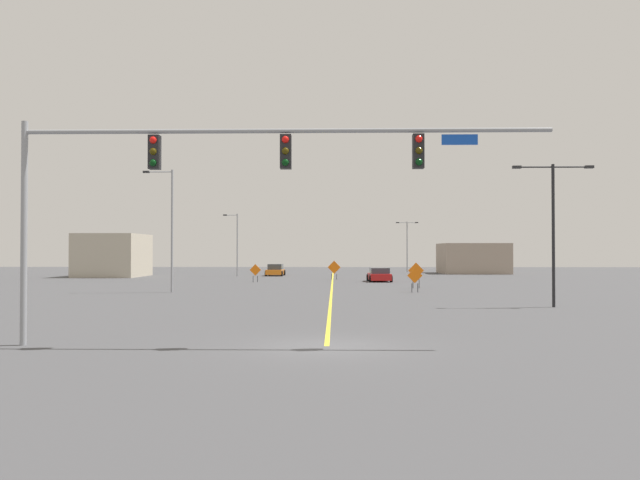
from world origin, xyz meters
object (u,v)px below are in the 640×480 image
object	(u,v)px
car_red_far	(379,275)
construction_sign_median_near	(255,271)
traffic_signal_assembly	(218,167)
street_lamp_mid_right	(553,220)
street_lamp_near_left	(407,242)
construction_sign_right_lane	(416,272)
street_lamp_near_right	(170,225)
construction_sign_median_far	(415,277)
construction_sign_right_shoulder	(334,268)
street_lamp_far_right	(236,242)
car_orange_distant	(275,270)

from	to	relation	value
car_red_far	construction_sign_median_near	bearing A→B (deg)	-174.12
traffic_signal_assembly	street_lamp_mid_right	xyz separation A→B (m)	(14.96, 14.00, -0.99)
street_lamp_near_left	construction_sign_right_lane	world-z (taller)	street_lamp_near_left
street_lamp_near_right	construction_sign_median_far	world-z (taller)	street_lamp_near_right
construction_sign_right_shoulder	construction_sign_median_near	world-z (taller)	construction_sign_right_shoulder
street_lamp_far_right	street_lamp_near_left	distance (m)	26.80
car_orange_distant	construction_sign_median_near	bearing A→B (deg)	-91.67
construction_sign_median_far	construction_sign_median_near	bearing A→B (deg)	131.27
street_lamp_near_left	car_orange_distant	bearing A→B (deg)	-140.23
traffic_signal_assembly	car_orange_distant	world-z (taller)	traffic_signal_assembly
construction_sign_right_lane	traffic_signal_assembly	bearing A→B (deg)	-107.88
street_lamp_near_right	construction_sign_median_near	bearing A→B (deg)	74.84
street_lamp_near_right	construction_sign_right_lane	size ratio (longest dim) A/B	4.30
street_lamp_far_right	street_lamp_near_left	xyz separation A→B (m)	(21.55, 15.94, 0.20)
street_lamp_mid_right	construction_sign_right_lane	world-z (taller)	street_lamp_mid_right
construction_sign_right_lane	car_red_far	bearing A→B (deg)	100.84
street_lamp_mid_right	construction_sign_right_shoulder	world-z (taller)	street_lamp_mid_right
street_lamp_near_right	street_lamp_near_left	size ratio (longest dim) A/B	1.23
street_lamp_near_left	car_red_far	world-z (taller)	street_lamp_near_left
street_lamp_far_right	street_lamp_near_left	size ratio (longest dim) A/B	1.03
street_lamp_far_right	construction_sign_right_lane	world-z (taller)	street_lamp_far_right
street_lamp_mid_right	traffic_signal_assembly	bearing A→B (deg)	-136.90
street_lamp_near_left	construction_sign_median_far	bearing A→B (deg)	-95.71
street_lamp_far_right	construction_sign_median_far	size ratio (longest dim) A/B	4.20
traffic_signal_assembly	car_orange_distant	distance (m)	56.53
traffic_signal_assembly	construction_sign_median_near	bearing A→B (deg)	95.46
street_lamp_far_right	construction_sign_median_far	bearing A→B (deg)	-59.31
street_lamp_near_right	construction_sign_median_far	xyz separation A→B (m)	(17.27, 0.36, -3.70)
construction_sign_right_shoulder	construction_sign_median_far	bearing A→B (deg)	-74.39
street_lamp_far_right	construction_sign_median_near	xyz separation A→B (m)	(3.95, -13.82, -2.97)
street_lamp_near_left	street_lamp_mid_right	bearing A→B (deg)	-88.73
construction_sign_right_lane	car_orange_distant	distance (m)	28.66
street_lamp_near_right	construction_sign_right_lane	bearing A→B (deg)	16.92
street_lamp_mid_right	construction_sign_median_far	distance (m)	13.53
traffic_signal_assembly	construction_sign_right_shoulder	bearing A→B (deg)	85.64
construction_sign_median_near	car_red_far	xyz separation A→B (m)	(11.74, 1.21, -0.43)
construction_sign_median_near	street_lamp_near_left	bearing A→B (deg)	59.40
street_lamp_near_right	car_orange_distant	bearing A→B (deg)	81.51
construction_sign_right_shoulder	construction_sign_median_far	world-z (taller)	construction_sign_right_shoulder
street_lamp_mid_right	car_red_far	world-z (taller)	street_lamp_mid_right
street_lamp_near_right	car_red_far	bearing A→B (deg)	46.13
traffic_signal_assembly	car_orange_distant	size ratio (longest dim) A/B	4.16
car_red_far	car_orange_distant	xyz separation A→B (m)	(-11.28, 14.28, 0.02)
construction_sign_right_shoulder	construction_sign_median_far	xyz separation A→B (m)	(5.71, -20.43, -0.11)
street_lamp_near_left	construction_sign_right_shoulder	distance (m)	26.50
street_lamp_near_left	construction_sign_median_near	size ratio (longest dim) A/B	4.18
street_lamp_mid_right	car_red_far	distance (m)	29.09
street_lamp_near_right	construction_sign_median_near	distance (m)	16.30
street_lamp_far_right	street_lamp_near_left	bearing A→B (deg)	36.49
street_lamp_mid_right	car_red_far	bearing A→B (deg)	104.29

